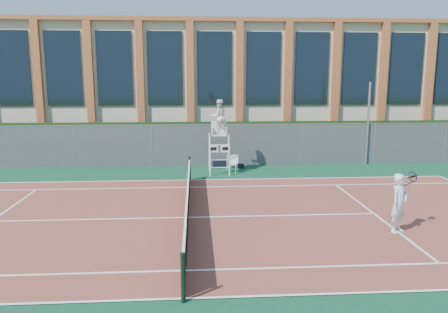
{
  "coord_description": "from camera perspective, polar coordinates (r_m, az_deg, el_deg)",
  "views": [
    {
      "loc": [
        0.3,
        -14.09,
        4.63
      ],
      "look_at": [
        1.41,
        3.0,
        1.55
      ],
      "focal_mm": 35.0,
      "sensor_mm": 36.0,
      "label": 1
    }
  ],
  "objects": [
    {
      "name": "plastic_chair",
      "position": [
        21.75,
        1.29,
        -0.73
      ],
      "size": [
        0.51,
        0.51,
        0.86
      ],
      "color": "silver",
      "rests_on": "apron"
    },
    {
      "name": "sports_bag_far",
      "position": [
        22.79,
        1.86,
        -1.22
      ],
      "size": [
        0.63,
        0.5,
        0.23
      ],
      "primitive_type": "cube",
      "rotation": [
        0.0,
        0.0,
        -0.51
      ],
      "color": "black",
      "rests_on": "apron"
    },
    {
      "name": "tennis_net",
      "position": [
        14.67,
        -4.78,
        -6.05
      ],
      "size": [
        0.1,
        11.3,
        1.1
      ],
      "color": "black",
      "rests_on": "ground"
    },
    {
      "name": "sports_bag_near",
      "position": [
        23.12,
        -0.57,
        -0.94
      ],
      "size": [
        0.78,
        0.4,
        0.32
      ],
      "primitive_type": "cube",
      "rotation": [
        0.0,
        0.0,
        0.14
      ],
      "color": "black",
      "rests_on": "apron"
    },
    {
      "name": "fence",
      "position": [
        23.16,
        -4.43,
        1.39
      ],
      "size": [
        40.0,
        0.06,
        2.2
      ],
      "primitive_type": null,
      "color": "#595E60",
      "rests_on": "ground"
    },
    {
      "name": "building",
      "position": [
        32.04,
        -4.32,
        9.3
      ],
      "size": [
        45.0,
        10.6,
        8.22
      ],
      "color": "beige",
      "rests_on": "ground"
    },
    {
      "name": "umpire_chair",
      "position": [
        21.26,
        -0.68,
        4.93
      ],
      "size": [
        1.03,
        1.58,
        3.67
      ],
      "color": "white",
      "rests_on": "ground"
    },
    {
      "name": "hedge",
      "position": [
        24.35,
        -4.4,
        1.82
      ],
      "size": [
        40.0,
        1.4,
        2.2
      ],
      "primitive_type": "cube",
      "color": "black",
      "rests_on": "ground"
    },
    {
      "name": "tennis_player",
      "position": [
        14.21,
        21.91,
        -5.65
      ],
      "size": [
        1.06,
        0.81,
        1.81
      ],
      "color": "#CBEAF4",
      "rests_on": "tennis_court"
    },
    {
      "name": "apron",
      "position": [
        15.78,
        -4.69,
        -6.89
      ],
      "size": [
        36.0,
        20.0,
        0.01
      ],
      "primitive_type": "cube",
      "color": "#0D3B28",
      "rests_on": "ground"
    },
    {
      "name": "steel_pole",
      "position": [
        24.7,
        18.28,
        4.07
      ],
      "size": [
        0.12,
        0.12,
        4.43
      ],
      "primitive_type": "cylinder",
      "color": "#9EA0A5",
      "rests_on": "ground"
    },
    {
      "name": "tennis_court",
      "position": [
        14.83,
        -4.75,
        -7.97
      ],
      "size": [
        23.77,
        10.97,
        0.02
      ],
      "primitive_type": "cube",
      "color": "brown",
      "rests_on": "apron"
    },
    {
      "name": "ground",
      "position": [
        14.83,
        -4.75,
        -8.04
      ],
      "size": [
        120.0,
        120.0,
        0.0
      ],
      "primitive_type": "plane",
      "color": "#233814"
    }
  ]
}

